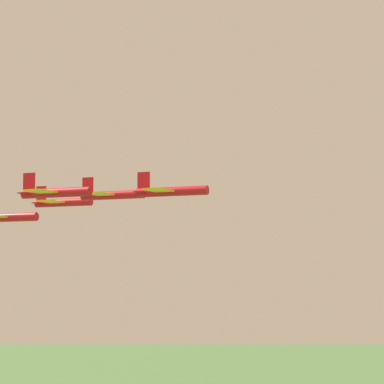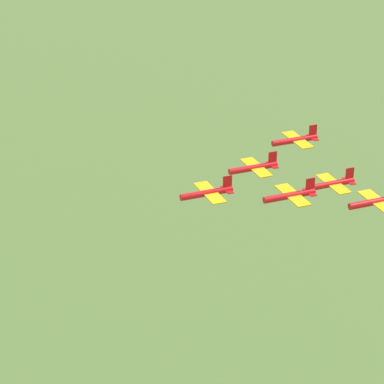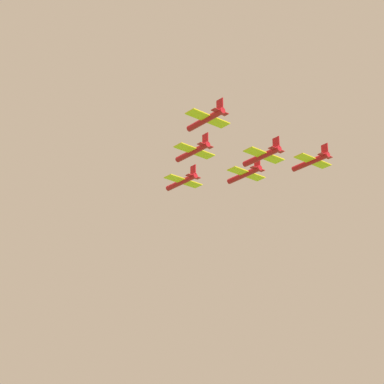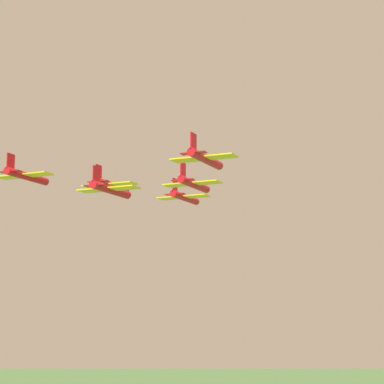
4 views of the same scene
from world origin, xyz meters
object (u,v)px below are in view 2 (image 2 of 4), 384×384
jet_2 (255,167)px  jet_4 (332,184)px  jet_5 (296,140)px  jet_1 (291,195)px  jet_0 (208,193)px  jet_3 (376,201)px

jet_2 → jet_4: size_ratio=1.00×
jet_5 → jet_4: bearing=180.0°
jet_1 → jet_0: bearing=59.5°
jet_1 → jet_5: size_ratio=1.00×
jet_0 → jet_1: bearing=-120.5°
jet_3 → jet_4: size_ratio=1.00×
jet_3 → jet_5: size_ratio=1.00×
jet_4 → jet_5: jet_5 is taller
jet_1 → jet_3: 16.64m
jet_2 → jet_5: jet_5 is taller
jet_3 → jet_5: (31.86, 11.13, 0.01)m
jet_2 → jet_5: (12.69, -10.76, 0.96)m
jet_5 → jet_1: bearing=150.5°
jet_0 → jet_2: bearing=-59.5°
jet_4 → jet_5: (15.93, 5.56, 3.62)m
jet_1 → jet_4: size_ratio=1.00×
jet_2 → jet_3: (-19.16, -21.89, 0.94)m
jet_3 → jet_0: bearing=59.5°
jet_1 → jet_5: 29.09m
jet_2 → jet_4: bearing=-120.5°
jet_2 → jet_5: bearing=-59.5°
jet_0 → jet_4: size_ratio=1.00×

